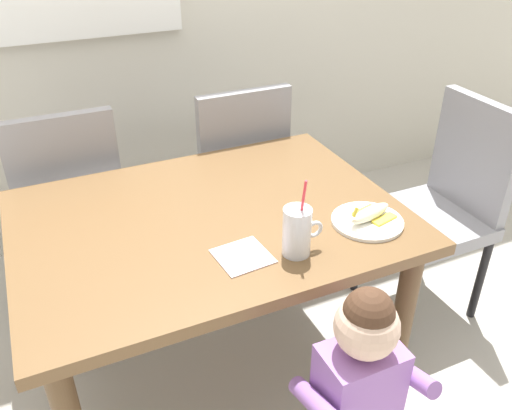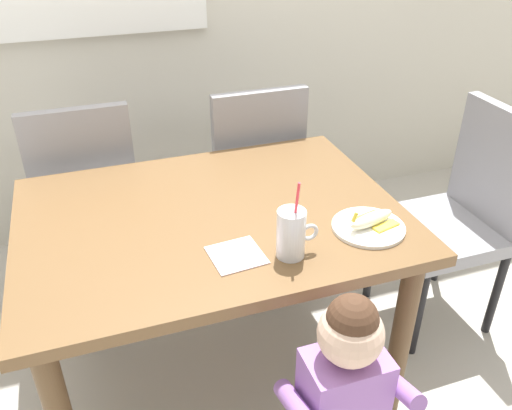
# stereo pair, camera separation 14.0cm
# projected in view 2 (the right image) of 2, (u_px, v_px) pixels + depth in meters

# --- Properties ---
(ground_plane) EXTENTS (24.00, 24.00, 0.00)m
(ground_plane) POSITION_uv_depth(u_px,v_px,m) (219.00, 372.00, 2.14)
(ground_plane) COLOR #B7B2A8
(dining_table) EXTENTS (1.25, 0.92, 0.75)m
(dining_table) POSITION_uv_depth(u_px,v_px,m) (213.00, 240.00, 1.81)
(dining_table) COLOR brown
(dining_table) RESTS_ON ground
(dining_chair_left) EXTENTS (0.44, 0.45, 0.96)m
(dining_chair_left) POSITION_uv_depth(u_px,v_px,m) (87.00, 191.00, 2.31)
(dining_chair_left) COLOR gray
(dining_chair_left) RESTS_ON ground
(dining_chair_right) EXTENTS (0.44, 0.44, 0.96)m
(dining_chair_right) POSITION_uv_depth(u_px,v_px,m) (252.00, 169.00, 2.49)
(dining_chair_right) COLOR gray
(dining_chair_right) RESTS_ON ground
(dining_chair_far) EXTENTS (0.44, 0.44, 0.96)m
(dining_chair_far) POSITION_uv_depth(u_px,v_px,m) (462.00, 208.00, 2.19)
(dining_chair_far) COLOR gray
(dining_chair_far) RESTS_ON ground
(toddler_standing) EXTENTS (0.33, 0.24, 0.84)m
(toddler_standing) POSITION_uv_depth(u_px,v_px,m) (344.00, 389.00, 1.42)
(toddler_standing) COLOR #3F4760
(toddler_standing) RESTS_ON ground
(milk_cup) EXTENTS (0.13, 0.08, 0.25)m
(milk_cup) POSITION_uv_depth(u_px,v_px,m) (291.00, 236.00, 1.52)
(milk_cup) COLOR silver
(milk_cup) RESTS_ON dining_table
(snack_plate) EXTENTS (0.23, 0.23, 0.01)m
(snack_plate) POSITION_uv_depth(u_px,v_px,m) (368.00, 227.00, 1.67)
(snack_plate) COLOR white
(snack_plate) RESTS_ON dining_table
(peeled_banana) EXTENTS (0.18, 0.12, 0.07)m
(peeled_banana) POSITION_uv_depth(u_px,v_px,m) (372.00, 219.00, 1.66)
(peeled_banana) COLOR #F4EAC6
(peeled_banana) RESTS_ON snack_plate
(paper_napkin) EXTENTS (0.16, 0.16, 0.00)m
(paper_napkin) POSITION_uv_depth(u_px,v_px,m) (236.00, 255.00, 1.55)
(paper_napkin) COLOR silver
(paper_napkin) RESTS_ON dining_table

